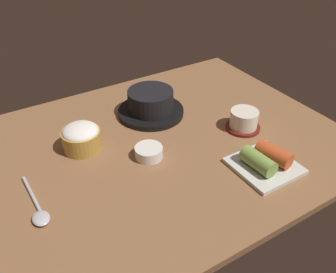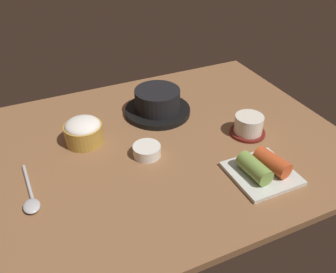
# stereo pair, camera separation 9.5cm
# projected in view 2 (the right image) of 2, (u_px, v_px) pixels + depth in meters

# --- Properties ---
(dining_table) EXTENTS (1.00, 0.76, 0.02)m
(dining_table) POSITION_uv_depth(u_px,v_px,m) (158.00, 146.00, 0.98)
(dining_table) COLOR brown
(dining_table) RESTS_ON ground
(stone_pot) EXTENTS (0.20, 0.20, 0.08)m
(stone_pot) POSITION_uv_depth(u_px,v_px,m) (157.00, 103.00, 1.08)
(stone_pot) COLOR black
(stone_pot) RESTS_ON dining_table
(rice_bowl) EXTENTS (0.10, 0.10, 0.07)m
(rice_bowl) POSITION_uv_depth(u_px,v_px,m) (83.00, 131.00, 0.96)
(rice_bowl) COLOR #B78C38
(rice_bowl) RESTS_ON dining_table
(tea_cup_with_saucer) EXTENTS (0.10, 0.10, 0.06)m
(tea_cup_with_saucer) POSITION_uv_depth(u_px,v_px,m) (248.00, 125.00, 1.00)
(tea_cup_with_saucer) COLOR maroon
(tea_cup_with_saucer) RESTS_ON dining_table
(banchan_cup_center) EXTENTS (0.07, 0.07, 0.03)m
(banchan_cup_center) POSITION_uv_depth(u_px,v_px,m) (147.00, 150.00, 0.92)
(banchan_cup_center) COLOR white
(banchan_cup_center) RESTS_ON dining_table
(kimchi_plate) EXTENTS (0.15, 0.15, 0.05)m
(kimchi_plate) POSITION_uv_depth(u_px,v_px,m) (263.00, 169.00, 0.86)
(kimchi_plate) COLOR silver
(kimchi_plate) RESTS_ON dining_table
(spoon) EXTENTS (0.04, 0.17, 0.01)m
(spoon) POSITION_uv_depth(u_px,v_px,m) (31.00, 199.00, 0.79)
(spoon) COLOR #B7B7BC
(spoon) RESTS_ON dining_table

